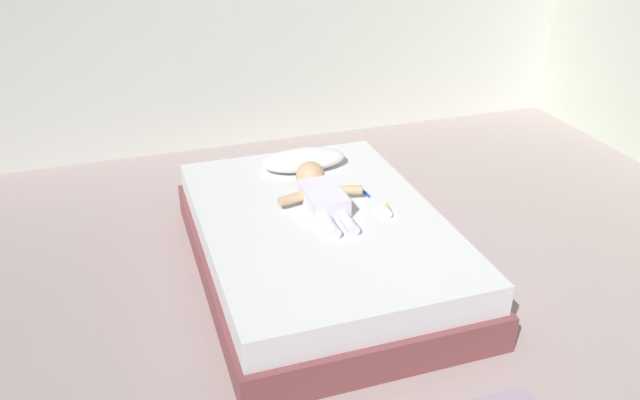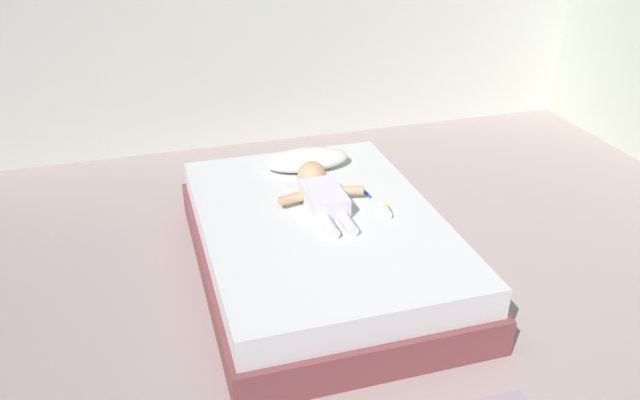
{
  "view_description": "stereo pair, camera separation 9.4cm",
  "coord_description": "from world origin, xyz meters",
  "px_view_note": "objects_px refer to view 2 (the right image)",
  "views": [
    {
      "loc": [
        -0.99,
        -2.16,
        2.17
      ],
      "look_at": [
        0.02,
        0.89,
        0.47
      ],
      "focal_mm": 36.65,
      "sensor_mm": 36.0,
      "label": 1
    },
    {
      "loc": [
        -0.9,
        -2.19,
        2.17
      ],
      "look_at": [
        0.02,
        0.89,
        0.47
      ],
      "focal_mm": 36.65,
      "sensor_mm": 36.0,
      "label": 2
    }
  ],
  "objects_px": {
    "bed": "(320,244)",
    "toothbrush": "(365,192)",
    "baby_bottle": "(386,211)",
    "baby": "(321,193)",
    "pillow": "(307,160)"
  },
  "relations": [
    {
      "from": "baby",
      "to": "toothbrush",
      "type": "distance_m",
      "value": 0.3
    },
    {
      "from": "bed",
      "to": "baby_bottle",
      "type": "distance_m",
      "value": 0.43
    },
    {
      "from": "bed",
      "to": "baby",
      "type": "height_order",
      "value": "baby"
    },
    {
      "from": "bed",
      "to": "toothbrush",
      "type": "bearing_deg",
      "value": 29.63
    },
    {
      "from": "baby_bottle",
      "to": "pillow",
      "type": "bearing_deg",
      "value": 109.44
    },
    {
      "from": "bed",
      "to": "baby_bottle",
      "type": "xyz_separation_m",
      "value": [
        0.36,
        -0.1,
        0.22
      ]
    },
    {
      "from": "pillow",
      "to": "baby_bottle",
      "type": "relative_size",
      "value": 4.85
    },
    {
      "from": "bed",
      "to": "baby_bottle",
      "type": "relative_size",
      "value": 17.27
    },
    {
      "from": "pillow",
      "to": "toothbrush",
      "type": "bearing_deg",
      "value": -60.84
    },
    {
      "from": "bed",
      "to": "pillow",
      "type": "xyz_separation_m",
      "value": [
        0.1,
        0.63,
        0.25
      ]
    },
    {
      "from": "baby",
      "to": "baby_bottle",
      "type": "distance_m",
      "value": 0.4
    },
    {
      "from": "baby_bottle",
      "to": "toothbrush",
      "type": "bearing_deg",
      "value": 92.9
    },
    {
      "from": "toothbrush",
      "to": "baby_bottle",
      "type": "xyz_separation_m",
      "value": [
        0.02,
        -0.3,
        0.02
      ]
    },
    {
      "from": "bed",
      "to": "toothbrush",
      "type": "xyz_separation_m",
      "value": [
        0.34,
        0.19,
        0.2
      ]
    },
    {
      "from": "bed",
      "to": "toothbrush",
      "type": "height_order",
      "value": "toothbrush"
    }
  ]
}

